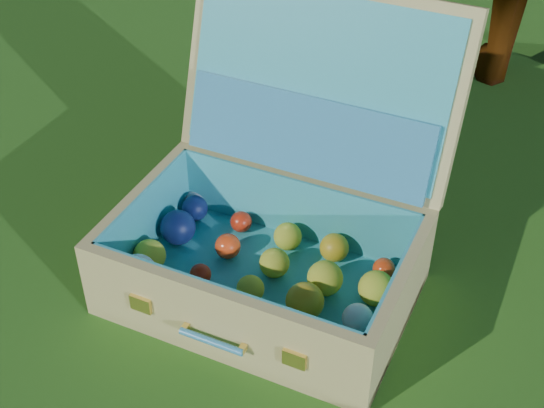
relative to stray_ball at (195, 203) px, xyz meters
The scene contains 3 objects.
ground 0.43m from the stray_ball, 11.39° to the right, with size 60.00×60.00×0.00m, color #215114.
stray_ball is the anchor object (origin of this frame).
suitcase 0.30m from the stray_ball, 29.50° to the right, with size 0.69×0.66×0.55m.
Camera 1 is at (0.10, -1.22, 1.12)m, focal length 50.00 mm.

